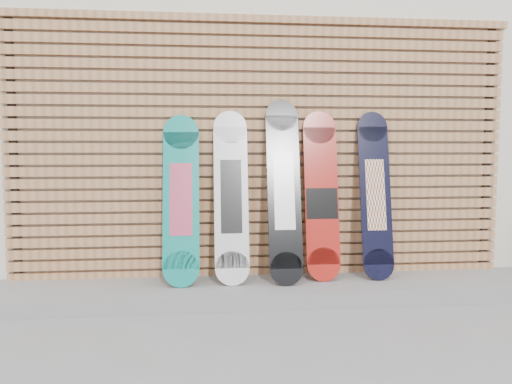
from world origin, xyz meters
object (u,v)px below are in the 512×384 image
snowboard_0 (181,199)px  snowboard_1 (231,196)px  snowboard_4 (375,195)px  snowboard_2 (284,190)px  snowboard_3 (321,196)px

snowboard_0 → snowboard_1: bearing=1.1°
snowboard_4 → snowboard_1: bearing=-179.1°
snowboard_1 → snowboard_2: 0.43m
snowboard_0 → snowboard_1: size_ratio=0.97×
snowboard_0 → snowboard_3: (1.15, 0.03, 0.01)m
snowboard_3 → snowboard_2: bearing=-171.6°
snowboard_0 → snowboard_2: 0.83m
snowboard_1 → snowboard_3: 0.75m
snowboard_0 → snowboard_2: (0.83, -0.02, 0.07)m
snowboard_1 → snowboard_0: bearing=-178.9°
snowboard_1 → snowboard_3: (0.75, 0.02, -0.01)m
snowboard_2 → snowboard_4: bearing=3.2°
snowboard_0 → snowboard_2: bearing=-1.1°
snowboard_2 → snowboard_4: (0.78, 0.04, -0.05)m
snowboard_1 → snowboard_2: snowboard_2 is taller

